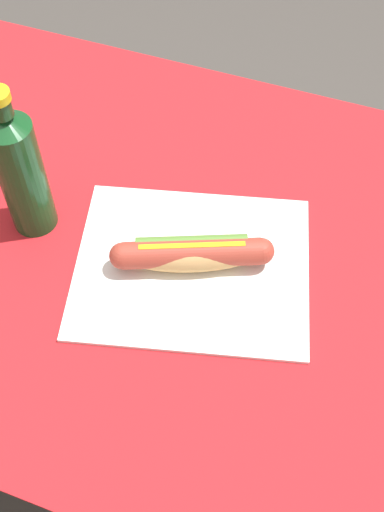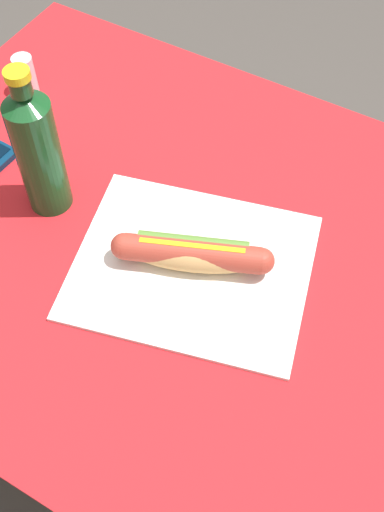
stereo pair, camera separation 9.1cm
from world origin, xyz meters
The scene contains 5 objects.
ground_plane centered at (0.00, 0.00, 0.00)m, with size 6.00×6.00×0.00m, color #47423D.
dining_table centered at (0.00, 0.00, 0.62)m, with size 1.11×0.81×0.77m.
paper_wrapper centered at (0.02, -0.03, 0.77)m, with size 0.34×0.28×0.01m, color white.
hot_dog centered at (0.02, -0.03, 0.80)m, with size 0.22×0.11×0.05m.
soda_bottle centered at (-0.24, -0.03, 0.88)m, with size 0.07×0.07×0.25m.
Camera 1 is at (0.20, -0.52, 1.54)m, focal length 44.97 mm.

